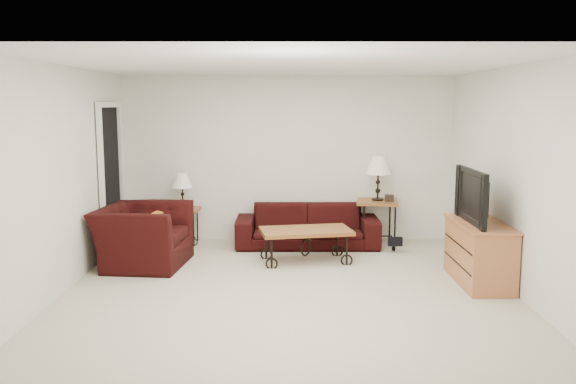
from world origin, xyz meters
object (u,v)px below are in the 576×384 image
object	(u,v)px
armchair	(143,236)
television	(480,196)
side_table_left	(183,226)
backpack	(394,237)
lamp_left	(182,191)
side_table_right	(377,222)
lamp_right	(378,178)
sofa	(307,226)
coffee_table	(306,246)
tv_stand	(479,253)

from	to	relation	value
armchair	television	bearing A→B (deg)	-95.04
side_table_left	backpack	size ratio (longest dim) A/B	1.31
side_table_left	backpack	distance (m)	3.12
lamp_left	armchair	distance (m)	1.35
side_table_left	side_table_right	world-z (taller)	side_table_right
lamp_left	lamp_right	size ratio (longest dim) A/B	0.81
armchair	backpack	distance (m)	3.47
sofa	television	world-z (taller)	television
side_table_right	backpack	distance (m)	0.54
sofa	coffee_table	xyz separation A→B (m)	(-0.05, -0.90, -0.08)
lamp_left	lamp_right	world-z (taller)	lamp_right
lamp_left	tv_stand	world-z (taller)	lamp_left
backpack	television	bearing A→B (deg)	-89.61
side_table_right	coffee_table	size ratio (longest dim) A/B	0.56
coffee_table	television	size ratio (longest dim) A/B	1.09
sofa	television	distance (m)	2.77
sofa	lamp_right	distance (m)	1.27
lamp_right	television	size ratio (longest dim) A/B	0.61
lamp_right	armchair	xyz separation A→B (m)	(-3.21, -1.25, -0.60)
side_table_right	lamp_left	world-z (taller)	lamp_left
television	side_table_right	bearing A→B (deg)	-156.87
side_table_right	backpack	xyz separation A→B (m)	(0.17, -0.50, -0.13)
side_table_right	lamp_left	size ratio (longest dim) A/B	1.24
side_table_right	tv_stand	xyz separation A→B (m)	(0.89, -2.04, 0.03)
sofa	television	bearing A→B (deg)	-43.99
tv_stand	television	bearing A→B (deg)	-180.00
sofa	armchair	world-z (taller)	armchair
tv_stand	backpack	bearing A→B (deg)	115.12
tv_stand	armchair	bearing A→B (deg)	169.12
lamp_right	tv_stand	size ratio (longest dim) A/B	0.55
tv_stand	coffee_table	bearing A→B (deg)	154.37
side_table_left	tv_stand	distance (m)	4.31
lamp_right	coffee_table	bearing A→B (deg)	-135.58
lamp_left	television	world-z (taller)	television
backpack	armchair	bearing A→B (deg)	168.41
lamp_left	tv_stand	size ratio (longest dim) A/B	0.44
lamp_right	tv_stand	bearing A→B (deg)	-66.40
sofa	side_table_right	size ratio (longest dim) A/B	3.17
side_table_left	armchair	distance (m)	1.29
side_table_right	lamp_right	distance (m)	0.66
lamp_left	coffee_table	xyz separation A→B (m)	(1.81, -1.08, -0.57)
armchair	backpack	bearing A→B (deg)	-71.60
armchair	lamp_left	bearing A→B (deg)	-7.78
tv_stand	television	distance (m)	0.67
television	backpack	world-z (taller)	television
lamp_left	coffee_table	distance (m)	2.18
side_table_left	lamp_right	distance (m)	3.00
lamp_right	tv_stand	xyz separation A→B (m)	(0.89, -2.04, -0.62)
sofa	lamp_left	bearing A→B (deg)	174.46
side_table_right	backpack	bearing A→B (deg)	-71.31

